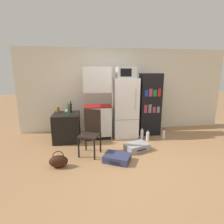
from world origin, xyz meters
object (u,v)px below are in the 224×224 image
bottle_amber_beer (58,110)px  kitchen_hutch (97,106)px  microwave (126,73)px  bookshelf (150,105)px  bowl (67,111)px  side_table (67,127)px  chair (91,129)px  water_bottle_middle (142,134)px  bottle_wine_dark (71,108)px  handbag (59,161)px  bottle_green_tall (69,111)px  water_bottle_back (148,136)px  suitcase_large_flat (137,147)px  suitcase_small_flat (117,158)px  water_bottle_front (164,135)px  refrigerator (125,108)px

bottle_amber_beer → kitchen_hutch: bearing=-4.8°
microwave → bookshelf: bearing=6.7°
kitchen_hutch → bowl: bearing=170.0°
side_table → chair: size_ratio=0.74×
water_bottle_middle → chair: bearing=-154.8°
kitchen_hutch → bottle_wine_dark: (-0.72, 0.01, -0.03)m
side_table → bottle_wine_dark: 0.52m
side_table → water_bottle_middle: (2.02, -0.22, -0.23)m
microwave → handbag: size_ratio=1.37×
side_table → bottle_green_tall: 0.55m
bottle_amber_beer → water_bottle_back: bottle_amber_beer is taller
bottle_wine_dark → suitcase_large_flat: size_ratio=0.48×
microwave → suitcase_small_flat: microwave is taller
bottle_wine_dark → bottle_amber_beer: size_ratio=2.08×
bookshelf → bowl: (-2.34, 0.09, -0.13)m
bottle_wine_dark → handbag: 1.71m
kitchen_hutch → bottle_amber_beer: kitchen_hutch is taller
suitcase_small_flat → bowl: bearing=152.7°
suitcase_large_flat → bottle_green_tall: bearing=137.0°
bottle_green_tall → chair: bearing=-50.5°
bottle_wine_dark → bottle_green_tall: bottle_green_tall is taller
chair → water_bottle_back: size_ratio=3.38×
microwave → bowl: size_ratio=3.38×
microwave → water_bottle_front: microwave is taller
kitchen_hutch → bookshelf: bearing=2.2°
bottle_green_tall → handbag: (-0.12, -1.18, -0.74)m
side_table → suitcase_large_flat: (1.68, -0.88, -0.29)m
refrigerator → bookshelf: (0.74, 0.08, 0.06)m
bookshelf → chair: bookshelf is taller
water_bottle_middle → microwave: bearing=143.3°
microwave → suitcase_small_flat: 2.28m
bottle_green_tall → water_bottle_back: (2.05, -0.11, -0.74)m
bookshelf → suitcase_small_flat: bookshelf is taller
kitchen_hutch → bottle_wine_dark: bearing=179.0°
microwave → bottle_green_tall: 1.80m
handbag → water_bottle_front: size_ratio=1.27×
microwave → water_bottle_front: size_ratio=1.74×
handbag → water_bottle_middle: (2.04, 1.18, 0.02)m
bowl → water_bottle_back: bowl is taller
bottle_amber_beer → suitcase_small_flat: size_ratio=0.23×
bottle_green_tall → water_bottle_front: bearing=-1.1°
bowl → chair: bearing=-61.2°
kitchen_hutch → water_bottle_front: size_ratio=6.82×
bottle_wine_dark → bottle_green_tall: 0.35m
handbag → water_bottle_back: handbag is taller
bottle_amber_beer → bottle_green_tall: bottle_green_tall is taller
suitcase_large_flat → suitcase_small_flat: suitcase_large_flat is taller
bottle_amber_beer → bottle_green_tall: bearing=-52.7°
kitchen_hutch → suitcase_small_flat: (0.31, -1.45, -0.82)m
bottle_green_tall → water_bottle_middle: (1.92, 0.00, -0.72)m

